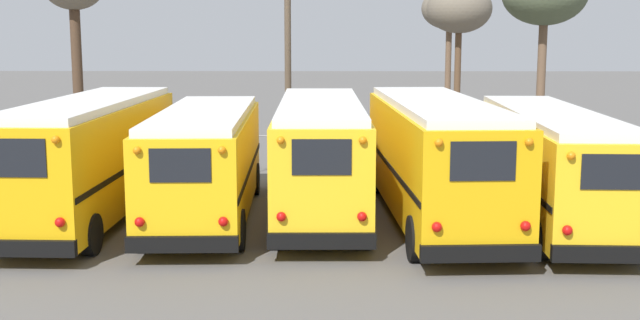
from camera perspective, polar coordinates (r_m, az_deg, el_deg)
name	(u,v)px	position (r m, az deg, el deg)	size (l,w,h in m)	color
ground_plane	(320,212)	(23.06, 0.02, -3.74)	(160.00, 160.00, 0.00)	#5B5956
school_bus_0	(91,155)	(22.84, -15.95, 0.36)	(2.69, 10.05, 3.32)	#EAAA0F
school_bus_1	(206,160)	(22.19, -8.13, 0.02)	(2.82, 9.44, 3.04)	yellow
school_bus_2	(320,153)	(22.60, 0.02, 0.52)	(2.66, 10.20, 3.22)	yellow
school_bus_3	(436,156)	(21.91, 8.22, 0.30)	(3.13, 10.53, 3.32)	#EAAA0F
school_bus_4	(550,161)	(22.65, 16.07, -0.09)	(2.67, 10.48, 3.03)	yellow
utility_pole	(288,61)	(31.16, -2.30, 7.07)	(1.80, 0.25, 7.62)	brown
bare_tree_0	(450,10)	(41.49, 9.20, 10.46)	(2.82, 2.82, 7.31)	brown
bare_tree_2	(459,10)	(37.13, 9.87, 10.43)	(2.93, 2.93, 7.22)	brown
fence_line	(322,147)	(28.95, 0.17, 0.93)	(20.61, 0.06, 1.42)	#939399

